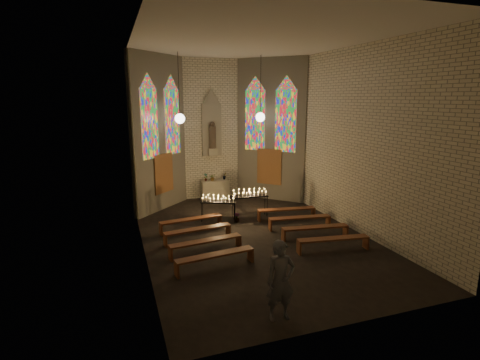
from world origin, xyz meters
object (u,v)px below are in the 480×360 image
object	(u,v)px
aisle_flower_pot	(237,218)
votive_stand_right	(250,195)
altar	(215,190)
visitor	(281,281)
votive_stand_left	(218,200)

from	to	relation	value
aisle_flower_pot	votive_stand_right	size ratio (longest dim) A/B	0.24
altar	votive_stand_right	world-z (taller)	votive_stand_right
altar	visitor	bearing A→B (deg)	-96.99
altar	aisle_flower_pot	size ratio (longest dim) A/B	3.62
aisle_flower_pot	votive_stand_left	xyz separation A→B (m)	(-0.71, 0.32, 0.73)
aisle_flower_pot	votive_stand_left	bearing A→B (deg)	155.74
aisle_flower_pot	votive_stand_left	distance (m)	1.06
aisle_flower_pot	votive_stand_right	bearing A→B (deg)	32.00
altar	votive_stand_left	size ratio (longest dim) A/B	0.94
altar	votive_stand_right	xyz separation A→B (m)	(0.69, -3.25, 0.51)
votive_stand_left	visitor	world-z (taller)	visitor
altar	votive_stand_left	world-z (taller)	votive_stand_left
votive_stand_right	altar	bearing A→B (deg)	105.27
altar	votive_stand_right	size ratio (longest dim) A/B	0.87
votive_stand_left	votive_stand_right	xyz separation A→B (m)	(1.46, 0.15, 0.08)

